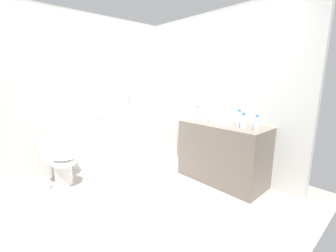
% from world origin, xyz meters
% --- Properties ---
extents(ground_plane, '(3.72, 3.72, 0.00)m').
position_xyz_m(ground_plane, '(0.00, 0.00, 0.00)').
color(ground_plane, '#9E9389').
extents(wall_back_tiled, '(3.12, 0.10, 2.50)m').
position_xyz_m(wall_back_tiled, '(0.00, 1.39, 1.25)').
color(wall_back_tiled, silver).
rests_on(wall_back_tiled, ground_plane).
extents(wall_right_mirror, '(0.10, 3.08, 2.50)m').
position_xyz_m(wall_right_mirror, '(1.41, 0.00, 1.25)').
color(wall_right_mirror, silver).
rests_on(wall_right_mirror, ground_plane).
extents(bathtub, '(1.48, 0.68, 1.30)m').
position_xyz_m(bathtub, '(0.54, 1.00, 0.29)').
color(bathtub, silver).
rests_on(bathtub, ground_plane).
extents(toilet, '(0.40, 0.53, 0.72)m').
position_xyz_m(toilet, '(-0.71, 0.99, 0.36)').
color(toilet, white).
rests_on(toilet, ground_plane).
extents(vanity_counter, '(0.58, 1.24, 0.87)m').
position_xyz_m(vanity_counter, '(1.07, -0.50, 0.43)').
color(vanity_counter, '#6B6056').
rests_on(vanity_counter, ground_plane).
extents(sink_basin, '(0.32, 0.32, 0.06)m').
position_xyz_m(sink_basin, '(1.06, -0.45, 0.89)').
color(sink_basin, white).
rests_on(sink_basin, vanity_counter).
extents(sink_faucet, '(0.10, 0.15, 0.07)m').
position_xyz_m(sink_faucet, '(1.26, -0.45, 0.90)').
color(sink_faucet, '#A9A9AE').
rests_on(sink_faucet, vanity_counter).
extents(water_bottle_0, '(0.07, 0.07, 0.23)m').
position_xyz_m(water_bottle_0, '(1.06, -0.74, 0.97)').
color(water_bottle_0, silver).
rests_on(water_bottle_0, vanity_counter).
extents(water_bottle_1, '(0.06, 0.06, 0.21)m').
position_xyz_m(water_bottle_1, '(1.04, -0.03, 0.96)').
color(water_bottle_1, silver).
rests_on(water_bottle_1, vanity_counter).
extents(water_bottle_2, '(0.07, 0.07, 0.20)m').
position_xyz_m(water_bottle_2, '(1.01, -0.82, 0.96)').
color(water_bottle_2, silver).
rests_on(water_bottle_2, vanity_counter).
extents(water_bottle_3, '(0.06, 0.06, 0.19)m').
position_xyz_m(water_bottle_3, '(1.00, -1.01, 0.95)').
color(water_bottle_3, silver).
rests_on(water_bottle_3, vanity_counter).
extents(drinking_glass_0, '(0.07, 0.07, 0.10)m').
position_xyz_m(drinking_glass_0, '(1.03, -0.19, 0.92)').
color(drinking_glass_0, white).
rests_on(drinking_glass_0, vanity_counter).
extents(drinking_glass_1, '(0.06, 0.06, 0.08)m').
position_xyz_m(drinking_glass_1, '(1.07, -0.96, 0.91)').
color(drinking_glass_1, white).
rests_on(drinking_glass_1, vanity_counter).
extents(drinking_glass_2, '(0.08, 0.08, 0.10)m').
position_xyz_m(drinking_glass_2, '(0.98, 0.02, 0.91)').
color(drinking_glass_2, white).
rests_on(drinking_glass_2, vanity_counter).
extents(bath_mat, '(0.68, 0.35, 0.01)m').
position_xyz_m(bath_mat, '(0.54, 0.44, 0.01)').
color(bath_mat, white).
rests_on(bath_mat, ground_plane).
extents(toilet_paper_roll, '(0.11, 0.11, 0.14)m').
position_xyz_m(toilet_paper_roll, '(-0.95, 0.96, 0.07)').
color(toilet_paper_roll, white).
rests_on(toilet_paper_roll, ground_plane).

